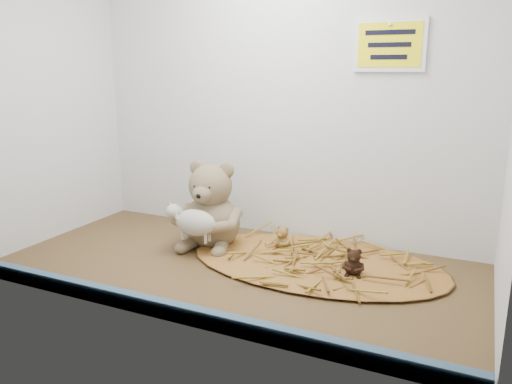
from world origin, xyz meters
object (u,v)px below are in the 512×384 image
at_px(main_teddy, 212,204).
at_px(toy_lamb, 196,223).
at_px(mini_teddy_brown, 354,261).
at_px(mini_teddy_tan, 283,236).

distance_m(main_teddy, toy_lamb, 0.09).
bearing_deg(mini_teddy_brown, toy_lamb, 173.78).
bearing_deg(mini_teddy_brown, mini_teddy_tan, 146.98).
xyz_separation_m(main_teddy, toy_lamb, (0.00, -0.09, -0.03)).
xyz_separation_m(mini_teddy_tan, mini_teddy_brown, (0.22, -0.09, 0.00)).
relative_size(toy_lamb, mini_teddy_brown, 2.32).
bearing_deg(main_teddy, mini_teddy_brown, -13.80).
distance_m(main_teddy, mini_teddy_tan, 0.22).
distance_m(toy_lamb, mini_teddy_tan, 0.24).
bearing_deg(main_teddy, toy_lamb, -95.73).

